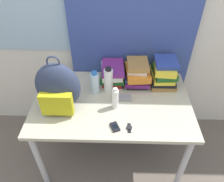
# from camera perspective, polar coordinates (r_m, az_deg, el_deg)

# --- Properties ---
(wall_back) EXTENTS (6.00, 0.06, 2.50)m
(wall_back) POSITION_cam_1_polar(r_m,az_deg,el_deg) (1.90, 0.27, 20.10)
(wall_back) COLOR silver
(wall_back) RESTS_ON ground_plane
(curtain_blue) EXTENTS (1.08, 0.04, 2.50)m
(curtain_blue) POSITION_cam_1_polar(r_m,az_deg,el_deg) (1.85, 5.58, 19.37)
(curtain_blue) COLOR #384C93
(curtain_blue) RESTS_ON ground_plane
(desk) EXTENTS (1.27, 0.79, 0.70)m
(desk) POSITION_cam_1_polar(r_m,az_deg,el_deg) (1.83, 0.00, -4.27)
(desk) COLOR #B7B299
(desk) RESTS_ON ground_plane
(backpack) EXTENTS (0.33, 0.22, 0.46)m
(backpack) POSITION_cam_1_polar(r_m,az_deg,el_deg) (1.64, -13.95, 0.74)
(backpack) COLOR #2D3851
(backpack) RESTS_ON desk
(book_stack_left) EXTENTS (0.22, 0.28, 0.17)m
(book_stack_left) POSITION_cam_1_polar(r_m,az_deg,el_deg) (1.91, 0.11, 4.66)
(book_stack_left) COLOR red
(book_stack_left) RESTS_ON desk
(book_stack_center) EXTENTS (0.22, 0.29, 0.21)m
(book_stack_center) POSITION_cam_1_polar(r_m,az_deg,el_deg) (1.91, 6.59, 4.66)
(book_stack_center) COLOR black
(book_stack_center) RESTS_ON desk
(book_stack_right) EXTENTS (0.23, 0.28, 0.23)m
(book_stack_right) POSITION_cam_1_polar(r_m,az_deg,el_deg) (1.94, 13.33, 4.73)
(book_stack_right) COLOR olive
(book_stack_right) RESTS_ON desk
(water_bottle) EXTENTS (0.07, 0.07, 0.21)m
(water_bottle) POSITION_cam_1_polar(r_m,az_deg,el_deg) (1.80, -4.49, 2.15)
(water_bottle) COLOR silver
(water_bottle) RESTS_ON desk
(sports_bottle) EXTENTS (0.08, 0.08, 0.23)m
(sports_bottle) POSITION_cam_1_polar(r_m,az_deg,el_deg) (1.81, -0.93, 2.89)
(sports_bottle) COLOR white
(sports_bottle) RESTS_ON desk
(sunscreen_bottle) EXTENTS (0.05, 0.05, 0.19)m
(sunscreen_bottle) POSITION_cam_1_polar(r_m,az_deg,el_deg) (1.66, 0.86, -2.00)
(sunscreen_bottle) COLOR white
(sunscreen_bottle) RESTS_ON desk
(cell_phone) EXTENTS (0.08, 0.10, 0.02)m
(cell_phone) POSITION_cam_1_polar(r_m,az_deg,el_deg) (1.57, 0.76, -9.36)
(cell_phone) COLOR black
(cell_phone) RESTS_ON desk
(sunglasses_case) EXTENTS (0.15, 0.06, 0.04)m
(sunglasses_case) POSITION_cam_1_polar(r_m,az_deg,el_deg) (1.78, 2.54, -1.68)
(sunglasses_case) COLOR gray
(sunglasses_case) RESTS_ON desk
(wristwatch) EXTENTS (0.04, 0.09, 0.01)m
(wristwatch) POSITION_cam_1_polar(r_m,az_deg,el_deg) (1.58, 4.53, -9.54)
(wristwatch) COLOR black
(wristwatch) RESTS_ON desk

